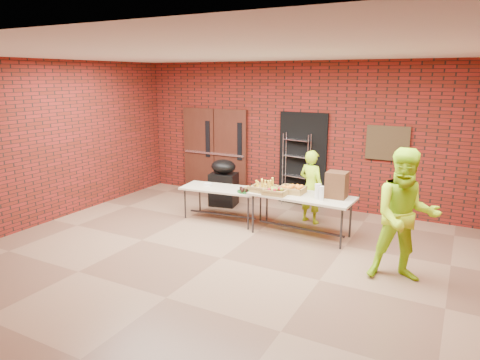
% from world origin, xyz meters
% --- Properties ---
extents(room, '(8.08, 7.08, 3.28)m').
position_xyz_m(room, '(0.00, 0.00, 1.60)').
color(room, brown).
rests_on(room, ground).
extents(double_doors, '(1.78, 0.12, 2.10)m').
position_xyz_m(double_doors, '(-2.20, 3.44, 1.05)').
color(double_doors, '#411C12').
rests_on(double_doors, room).
extents(dark_doorway, '(1.10, 0.06, 2.10)m').
position_xyz_m(dark_doorway, '(0.10, 3.46, 1.05)').
color(dark_doorway, black).
rests_on(dark_doorway, room).
extents(bronze_plaque, '(0.85, 0.04, 0.70)m').
position_xyz_m(bronze_plaque, '(1.90, 3.45, 1.55)').
color(bronze_plaque, '#3F3119').
rests_on(bronze_plaque, room).
extents(wire_rack, '(0.63, 0.32, 1.64)m').
position_xyz_m(wire_rack, '(0.01, 3.32, 0.82)').
color(wire_rack, silver).
rests_on(wire_rack, room).
extents(table_left, '(1.71, 0.86, 0.68)m').
position_xyz_m(table_left, '(-0.95, 1.66, 0.62)').
color(table_left, '#BCAF90').
rests_on(table_left, room).
extents(table_right, '(1.91, 0.87, 0.77)m').
position_xyz_m(table_right, '(0.77, 1.59, 0.71)').
color(table_right, '#BCAF90').
rests_on(table_right, room).
extents(basket_bananas, '(0.46, 0.35, 0.14)m').
position_xyz_m(basket_bananas, '(0.07, 1.48, 0.83)').
color(basket_bananas, '#A88644').
rests_on(basket_bananas, table_right).
extents(basket_oranges, '(0.46, 0.36, 0.14)m').
position_xyz_m(basket_oranges, '(0.56, 1.66, 0.83)').
color(basket_oranges, '#A88644').
rests_on(basket_oranges, table_right).
extents(basket_apples, '(0.42, 0.33, 0.13)m').
position_xyz_m(basket_apples, '(0.34, 1.40, 0.83)').
color(basket_apples, '#A88644').
rests_on(basket_apples, table_right).
extents(muffin_tray, '(0.39, 0.39, 0.10)m').
position_xyz_m(muffin_tray, '(-0.36, 1.62, 0.72)').
color(muffin_tray, '#134817').
rests_on(muffin_tray, table_left).
extents(napkin_box, '(0.16, 0.11, 0.05)m').
position_xyz_m(napkin_box, '(-1.29, 1.67, 0.70)').
color(napkin_box, white).
rests_on(napkin_box, table_left).
extents(coffee_dispenser, '(0.36, 0.32, 0.47)m').
position_xyz_m(coffee_dispenser, '(1.37, 1.72, 1.01)').
color(coffee_dispenser, '#50311B').
rests_on(coffee_dispenser, table_right).
extents(cup_stack_front, '(0.09, 0.09, 0.27)m').
position_xyz_m(cup_stack_front, '(1.09, 1.50, 0.90)').
color(cup_stack_front, white).
rests_on(cup_stack_front, table_right).
extents(cup_stack_mid, '(0.08, 0.08, 0.25)m').
position_xyz_m(cup_stack_mid, '(1.19, 1.43, 0.90)').
color(cup_stack_mid, white).
rests_on(cup_stack_mid, table_right).
extents(cup_stack_back, '(0.08, 0.08, 0.25)m').
position_xyz_m(cup_stack_back, '(1.09, 1.56, 0.90)').
color(cup_stack_back, white).
rests_on(cup_stack_back, table_right).
extents(covered_grill, '(0.66, 0.58, 1.06)m').
position_xyz_m(covered_grill, '(-1.44, 2.57, 0.53)').
color(covered_grill, black).
rests_on(covered_grill, room).
extents(volunteer_woman, '(0.62, 0.50, 1.47)m').
position_xyz_m(volunteer_woman, '(0.68, 2.37, 0.74)').
color(volunteer_woman, '#B9FB1B').
rests_on(volunteer_woman, room).
extents(volunteer_man, '(1.12, 0.99, 1.92)m').
position_xyz_m(volunteer_man, '(2.66, 0.59, 0.96)').
color(volunteer_man, '#B9FB1B').
rests_on(volunteer_man, room).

